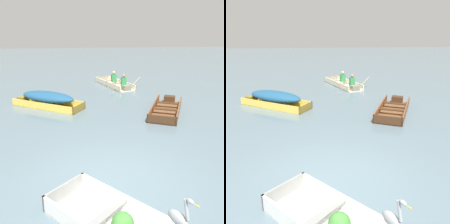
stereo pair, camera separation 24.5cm
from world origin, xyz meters
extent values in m
plane|color=slate|center=(0.00, 0.00, 0.00)|extent=(80.00, 80.00, 0.00)
cube|color=white|center=(0.51, -1.36, 0.17)|extent=(2.27, 2.43, 0.35)
cube|color=gray|center=(-0.95, -0.51, 0.17)|extent=(0.79, 0.74, 0.35)
cube|color=gray|center=(-0.18, -1.33, 0.26)|extent=(0.79, 0.75, 0.04)
sphere|color=#428438|center=(0.05, -1.56, 0.23)|extent=(0.38, 0.38, 0.38)
cube|color=brown|center=(2.86, 4.57, 0.02)|extent=(2.24, 3.21, 0.04)
cube|color=brown|center=(2.40, 4.78, 0.16)|extent=(1.32, 2.79, 0.33)
cube|color=brown|center=(3.32, 4.36, 0.16)|extent=(1.32, 2.79, 0.33)
cube|color=#3F2716|center=(2.24, 3.21, 0.16)|extent=(0.99, 0.49, 0.33)
cube|color=#3F2716|center=(3.43, 5.79, 0.18)|extent=(0.59, 0.53, 0.30)
cube|color=#3F2716|center=(3.06, 4.99, 0.25)|extent=(0.94, 0.55, 0.04)
cube|color=#3F2716|center=(2.67, 4.16, 0.25)|extent=(0.94, 0.55, 0.04)
cube|color=#E5BC47|center=(-2.02, 5.85, 0.02)|extent=(3.21, 2.49, 0.04)
cube|color=#E5BC47|center=(-2.26, 5.47, 0.15)|extent=(2.73, 1.73, 0.31)
cube|color=#E5BC47|center=(-1.78, 6.23, 0.15)|extent=(2.73, 1.73, 0.31)
cube|color=olive|center=(-0.69, 5.02, 0.15)|extent=(0.54, 0.83, 0.31)
cube|color=olive|center=(-3.22, 6.60, 0.17)|extent=(0.53, 0.55, 0.28)
cube|color=olive|center=(-2.43, 6.11, 0.23)|extent=(0.58, 0.80, 0.04)
cube|color=olive|center=(-1.61, 5.60, 0.23)|extent=(0.58, 0.80, 0.04)
ellipsoid|color=navy|center=(-2.02, 5.85, 0.45)|extent=(2.70, 2.15, 0.47)
cube|color=beige|center=(1.36, 9.66, 0.02)|extent=(2.05, 3.38, 0.04)
cube|color=beige|center=(1.79, 9.82, 0.16)|extent=(1.20, 3.06, 0.31)
cube|color=beige|center=(0.94, 9.49, 0.16)|extent=(1.20, 3.06, 0.31)
cube|color=gray|center=(0.79, 11.15, 0.16)|extent=(0.92, 0.39, 0.31)
cube|color=gray|center=(1.88, 8.30, 0.17)|extent=(0.53, 0.49, 0.28)
cube|color=gray|center=(1.54, 9.20, 0.23)|extent=(0.86, 0.46, 0.04)
cube|color=gray|center=(1.19, 10.11, 0.23)|extent=(0.86, 0.46, 0.04)
cube|color=#338C4C|center=(1.36, 9.66, 0.47)|extent=(0.33, 0.27, 0.44)
sphere|color=tan|center=(1.36, 9.66, 0.79)|extent=(0.18, 0.18, 0.18)
cube|color=#338C4C|center=(1.77, 8.59, 0.47)|extent=(0.33, 0.27, 0.44)
sphere|color=#9E7051|center=(1.77, 8.59, 0.79)|extent=(0.18, 0.18, 0.18)
cylinder|color=tan|center=(2.50, 8.87, 0.36)|extent=(0.61, 0.27, 0.55)
cylinder|color=tan|center=(1.04, 8.31, 0.36)|extent=(0.61, 0.27, 0.55)
ellipsoid|color=#93999E|center=(0.68, -2.23, 0.86)|extent=(0.28, 0.35, 0.18)
cylinder|color=#93999E|center=(0.73, -2.33, 1.08)|extent=(0.09, 0.12, 0.28)
ellipsoid|color=#93999E|center=(0.75, -2.37, 1.23)|extent=(0.10, 0.13, 0.06)
cone|color=gold|center=(0.79, -2.44, 1.23)|extent=(0.07, 0.10, 0.02)
camera|label=1|loc=(-0.53, -4.81, 3.27)|focal=40.00mm
camera|label=2|loc=(-0.29, -4.83, 3.27)|focal=40.00mm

